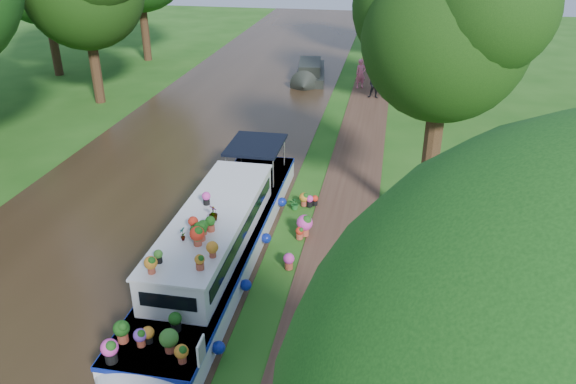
{
  "coord_description": "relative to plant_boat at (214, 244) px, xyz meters",
  "views": [
    {
      "loc": [
        2.43,
        -13.78,
        9.39
      ],
      "look_at": [
        -0.62,
        2.26,
        1.3
      ],
      "focal_mm": 35.0,
      "sensor_mm": 36.0,
      "label": 1
    }
  ],
  "objects": [
    {
      "name": "canal_water",
      "position": [
        -3.75,
        0.56,
        -0.84
      ],
      "size": [
        10.0,
        100.0,
        0.02
      ],
      "primitive_type": "cube",
      "color": "black",
      "rests_on": "ground"
    },
    {
      "name": "second_boat",
      "position": [
        -0.5,
        21.47,
        -0.39
      ],
      "size": [
        2.31,
        6.06,
        1.14
      ],
      "rotation": [
        0.0,
        0.0,
        0.12
      ],
      "color": "black",
      "rests_on": "canal_water"
    },
    {
      "name": "ground",
      "position": [
        2.25,
        0.56,
        -0.85
      ],
      "size": [
        100.0,
        100.0,
        0.0
      ],
      "primitive_type": "plane",
      "color": "#1E5014",
      "rests_on": "ground"
    },
    {
      "name": "verge_plant",
      "position": [
        1.65,
        4.1,
        -0.62
      ],
      "size": [
        0.46,
        0.41,
        0.47
      ],
      "primitive_type": "imported",
      "rotation": [
        0.0,
        0.0,
        0.11
      ],
      "color": "#1F6927",
      "rests_on": "ground"
    },
    {
      "name": "pedestrian_pink",
      "position": [
        2.77,
        20.07,
        0.04
      ],
      "size": [
        0.74,
        0.63,
        1.72
      ],
      "primitive_type": "imported",
      "rotation": [
        0.0,
        0.0,
        0.41
      ],
      "color": "#D3567D",
      "rests_on": "towpath"
    },
    {
      "name": "tree_near_overhang",
      "position": [
        6.04,
        3.62,
        5.75
      ],
      "size": [
        5.52,
        5.28,
        8.99
      ],
      "color": "#331F11",
      "rests_on": "ground"
    },
    {
      "name": "plant_boat",
      "position": [
        0.0,
        0.0,
        0.0
      ],
      "size": [
        2.29,
        13.52,
        2.3
      ],
      "color": "silver",
      "rests_on": "canal_water"
    },
    {
      "name": "pedestrian_dark",
      "position": [
        3.72,
        18.11,
        -0.05
      ],
      "size": [
        0.79,
        0.64,
        1.55
      ],
      "primitive_type": "imported",
      "rotation": [
        0.0,
        0.0,
        -0.07
      ],
      "color": "black",
      "rests_on": "towpath"
    },
    {
      "name": "towpath",
      "position": [
        3.45,
        0.56,
        -0.84
      ],
      "size": [
        2.2,
        100.0,
        0.03
      ],
      "primitive_type": "cube",
      "color": "#422B1F",
      "rests_on": "ground"
    }
  ]
}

